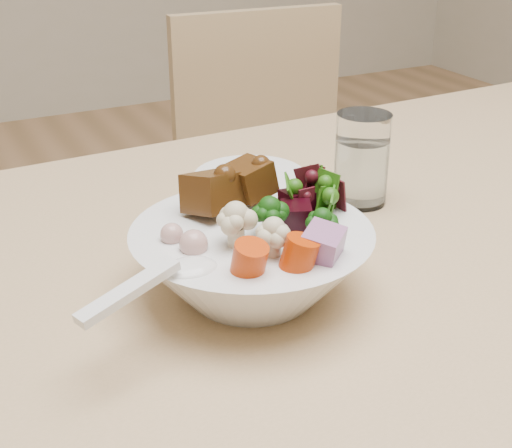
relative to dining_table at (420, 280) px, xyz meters
name	(u,v)px	position (x,y,z in m)	size (l,w,h in m)	color
dining_table	(420,280)	(0.00, 0.00, 0.00)	(1.51, 0.89, 0.70)	tan
chair_far	(277,191)	(0.17, 0.66, -0.17)	(0.40, 0.40, 0.82)	tan
food_bowl	(253,256)	(-0.24, -0.04, 0.11)	(0.23, 0.23, 0.12)	white
soup_spoon	(175,275)	(-0.34, -0.08, 0.14)	(0.14, 0.07, 0.03)	white
water_glass	(361,163)	(-0.03, 0.09, 0.12)	(0.07, 0.07, 0.11)	white
side_bowl	(250,191)	(-0.16, 0.14, 0.09)	(0.13, 0.13, 0.04)	white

